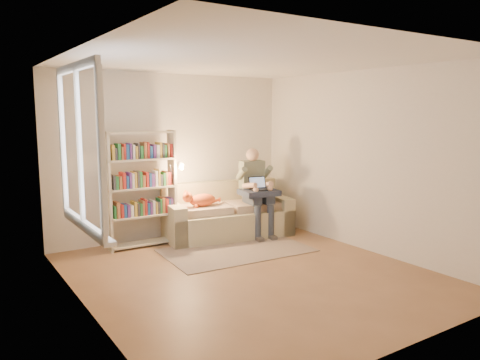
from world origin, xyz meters
TOP-DOWN VIEW (x-y plane):
  - floor at (0.00, 0.00)m, footprint 4.50×4.50m
  - ceiling at (0.00, 0.00)m, footprint 4.00×4.50m
  - wall_left at (-2.00, 0.00)m, footprint 0.02×4.50m
  - wall_right at (2.00, 0.00)m, footprint 0.02×4.50m
  - wall_back at (0.00, 2.25)m, footprint 4.00×0.02m
  - wall_front at (0.00, -2.25)m, footprint 4.00×0.02m
  - window at (-1.95, 0.20)m, footprint 0.12×1.52m
  - sofa at (0.71, 1.74)m, footprint 2.14×1.22m
  - person at (1.13, 1.52)m, footprint 0.47×0.66m
  - cat at (0.21, 1.70)m, footprint 0.68×0.30m
  - blanket at (1.09, 1.39)m, footprint 0.64×0.56m
  - laptop at (1.09, 1.40)m, footprint 0.33×0.29m
  - bookshelf at (-0.66, 1.90)m, footprint 1.14×0.34m
  - rug at (0.38, 0.92)m, footprint 2.15×1.35m

SIDE VIEW (x-z plane):
  - floor at x=0.00m, z-range 0.00..0.00m
  - rug at x=0.38m, z-range 0.00..0.01m
  - sofa at x=0.71m, z-range -0.12..0.74m
  - cat at x=0.21m, z-range 0.53..0.77m
  - blanket at x=1.09m, z-range 0.68..0.77m
  - person at x=1.13m, z-range 0.09..1.51m
  - laptop at x=1.09m, z-range 0.70..0.95m
  - bookshelf at x=-0.66m, z-range 0.09..1.82m
  - wall_left at x=-2.00m, z-range 0.00..2.60m
  - wall_right at x=2.00m, z-range 0.00..2.60m
  - wall_back at x=0.00m, z-range 0.00..2.60m
  - wall_front at x=0.00m, z-range 0.00..2.60m
  - window at x=-1.95m, z-range 0.53..2.22m
  - ceiling at x=0.00m, z-range 2.59..2.61m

